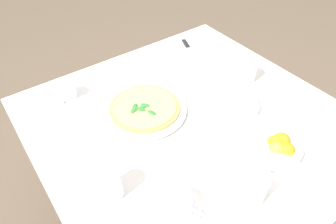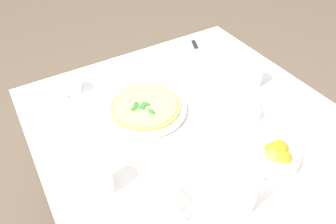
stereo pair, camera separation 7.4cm
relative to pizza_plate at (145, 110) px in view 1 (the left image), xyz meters
name	(u,v)px [view 1 (the left image)]	position (x,y,z in m)	size (l,w,h in m)	color
ground_plane	(184,221)	(0.14, 0.11, -0.76)	(8.00, 8.00, 0.00)	brown
dining_table	(190,145)	(0.14, 0.11, -0.15)	(1.08, 1.08, 0.75)	white
pizza_plate	(145,110)	(0.00, 0.00, 0.00)	(0.31, 0.31, 0.02)	white
pizza	(145,107)	(0.00, 0.00, 0.01)	(0.26, 0.26, 0.02)	tan
coffee_cup_far_left	(179,204)	(0.39, -0.14, 0.02)	(0.13, 0.13, 0.06)	white
coffee_cup_near_left	(67,92)	(-0.25, -0.20, 0.02)	(0.13, 0.13, 0.06)	white
water_glass_right_edge	(254,189)	(0.49, 0.04, 0.04)	(0.07, 0.07, 0.12)	white
water_glass_center_back	(111,185)	(0.24, -0.27, 0.03)	(0.07, 0.07, 0.10)	white
water_glass_back_corner	(247,71)	(0.08, 0.46, 0.03)	(0.08, 0.08, 0.10)	white
napkin_folded	(189,52)	(-0.22, 0.39, 0.00)	(0.25, 0.20, 0.02)	white
dinner_knife	(189,49)	(-0.22, 0.39, 0.01)	(0.19, 0.09, 0.01)	silver
citrus_bowl	(278,148)	(0.43, 0.24, 0.02)	(0.15, 0.15, 0.07)	white
menu_card	(255,104)	(0.23, 0.34, 0.02)	(0.08, 0.06, 0.06)	white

